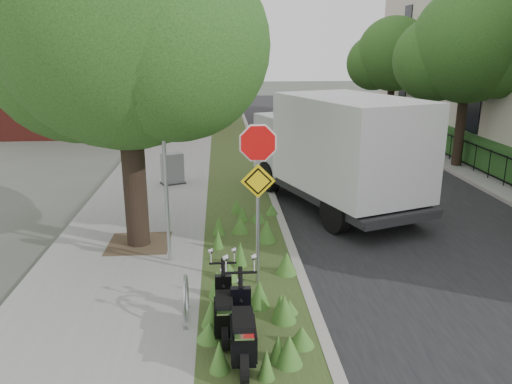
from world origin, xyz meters
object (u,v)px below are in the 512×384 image
scooter_near (224,315)px  scooter_far (243,337)px  sign_assembly (258,173)px  utility_cabinet (172,169)px  box_truck (337,147)px

scooter_near → scooter_far: 0.76m
sign_assembly → utility_cabinet: sign_assembly is taller
scooter_near → box_truck: 7.48m
box_truck → sign_assembly: bearing=-118.4°
scooter_far → utility_cabinet: size_ratio=1.70×
sign_assembly → utility_cabinet: bearing=106.8°
sign_assembly → scooter_far: sign_assembly is taller
sign_assembly → box_truck: size_ratio=0.49×
box_truck → scooter_far: bearing=-112.4°
scooter_far → box_truck: (3.02, 7.31, 1.28)m
sign_assembly → scooter_near: bearing=-110.7°
scooter_far → utility_cabinet: utility_cabinet is taller
sign_assembly → scooter_near: 2.64m
scooter_near → utility_cabinet: utility_cabinet is taller
scooter_near → scooter_far: size_ratio=0.89×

